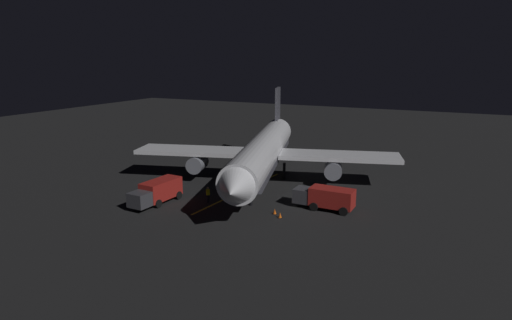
{
  "coord_description": "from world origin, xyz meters",
  "views": [
    {
      "loc": [
        -22.29,
        47.9,
        15.43
      ],
      "look_at": [
        0.0,
        2.0,
        3.5
      ],
      "focal_mm": 30.84,
      "sensor_mm": 36.0,
      "label": 1
    }
  ],
  "objects_px": {
    "catering_truck": "(326,198)",
    "airliner": "(264,152)",
    "traffic_cone_under_wing": "(160,193)",
    "baggage_truck": "(157,192)",
    "ground_crew_worker": "(208,195)",
    "traffic_cone_near_left": "(257,190)",
    "traffic_cone_far": "(280,215)",
    "traffic_cone_near_right": "(275,212)"
  },
  "relations": [
    {
      "from": "catering_truck",
      "to": "airliner",
      "type": "bearing_deg",
      "value": -31.91
    },
    {
      "from": "airliner",
      "to": "traffic_cone_under_wing",
      "type": "height_order",
      "value": "airliner"
    },
    {
      "from": "baggage_truck",
      "to": "ground_crew_worker",
      "type": "relative_size",
      "value": 3.84
    },
    {
      "from": "ground_crew_worker",
      "to": "traffic_cone_near_left",
      "type": "distance_m",
      "value": 6.58
    },
    {
      "from": "traffic_cone_far",
      "to": "traffic_cone_under_wing",
      "type": "bearing_deg",
      "value": -2.7
    },
    {
      "from": "airliner",
      "to": "traffic_cone_near_right",
      "type": "relative_size",
      "value": 66.66
    },
    {
      "from": "airliner",
      "to": "traffic_cone_near_left",
      "type": "relative_size",
      "value": 66.66
    },
    {
      "from": "traffic_cone_under_wing",
      "to": "traffic_cone_near_left",
      "type": "bearing_deg",
      "value": -147.58
    },
    {
      "from": "baggage_truck",
      "to": "traffic_cone_far",
      "type": "distance_m",
      "value": 13.79
    },
    {
      "from": "baggage_truck",
      "to": "traffic_cone_far",
      "type": "height_order",
      "value": "baggage_truck"
    },
    {
      "from": "ground_crew_worker",
      "to": "traffic_cone_near_right",
      "type": "distance_m",
      "value": 8.05
    },
    {
      "from": "ground_crew_worker",
      "to": "catering_truck",
      "type": "bearing_deg",
      "value": -164.38
    },
    {
      "from": "catering_truck",
      "to": "ground_crew_worker",
      "type": "bearing_deg",
      "value": 15.62
    },
    {
      "from": "traffic_cone_far",
      "to": "ground_crew_worker",
      "type": "bearing_deg",
      "value": -6.25
    },
    {
      "from": "airliner",
      "to": "ground_crew_worker",
      "type": "xyz_separation_m",
      "value": [
        2.21,
        9.66,
        -3.11
      ]
    },
    {
      "from": "catering_truck",
      "to": "traffic_cone_far",
      "type": "xyz_separation_m",
      "value": [
        3.3,
        4.4,
        -0.97
      ]
    },
    {
      "from": "ground_crew_worker",
      "to": "traffic_cone_near_left",
      "type": "xyz_separation_m",
      "value": [
        -3.13,
        -5.75,
        -0.64
      ]
    },
    {
      "from": "catering_truck",
      "to": "baggage_truck",
      "type": "bearing_deg",
      "value": 19.83
    },
    {
      "from": "ground_crew_worker",
      "to": "traffic_cone_near_right",
      "type": "bearing_deg",
      "value": 178.43
    },
    {
      "from": "catering_truck",
      "to": "traffic_cone_under_wing",
      "type": "distance_m",
      "value": 18.95
    },
    {
      "from": "airliner",
      "to": "traffic_cone_under_wing",
      "type": "bearing_deg",
      "value": 49.25
    },
    {
      "from": "traffic_cone_near_right",
      "to": "traffic_cone_far",
      "type": "xyz_separation_m",
      "value": [
        -0.91,
        0.76,
        0.0
      ]
    },
    {
      "from": "catering_truck",
      "to": "traffic_cone_near_left",
      "type": "relative_size",
      "value": 11.48
    },
    {
      "from": "catering_truck",
      "to": "ground_crew_worker",
      "type": "xyz_separation_m",
      "value": [
        12.23,
        3.42,
        -0.34
      ]
    },
    {
      "from": "traffic_cone_under_wing",
      "to": "traffic_cone_far",
      "type": "relative_size",
      "value": 1.0
    },
    {
      "from": "traffic_cone_near_right",
      "to": "traffic_cone_under_wing",
      "type": "bearing_deg",
      "value": 0.15
    },
    {
      "from": "baggage_truck",
      "to": "traffic_cone_near_left",
      "type": "relative_size",
      "value": 12.14
    },
    {
      "from": "traffic_cone_near_right",
      "to": "baggage_truck",
      "type": "bearing_deg",
      "value": 10.98
    },
    {
      "from": "catering_truck",
      "to": "traffic_cone_under_wing",
      "type": "height_order",
      "value": "catering_truck"
    },
    {
      "from": "airliner",
      "to": "traffic_cone_far",
      "type": "relative_size",
      "value": 66.66
    },
    {
      "from": "airliner",
      "to": "ground_crew_worker",
      "type": "bearing_deg",
      "value": 77.14
    },
    {
      "from": "traffic_cone_far",
      "to": "baggage_truck",
      "type": "bearing_deg",
      "value": 7.16
    },
    {
      "from": "traffic_cone_near_left",
      "to": "traffic_cone_under_wing",
      "type": "relative_size",
      "value": 1.0
    },
    {
      "from": "baggage_truck",
      "to": "airliner",
      "type": "bearing_deg",
      "value": -119.26
    },
    {
      "from": "traffic_cone_near_right",
      "to": "airliner",
      "type": "bearing_deg",
      "value": -59.53
    },
    {
      "from": "catering_truck",
      "to": "traffic_cone_near_left",
      "type": "distance_m",
      "value": 9.45
    },
    {
      "from": "airliner",
      "to": "ground_crew_worker",
      "type": "height_order",
      "value": "airliner"
    },
    {
      "from": "ground_crew_worker",
      "to": "traffic_cone_near_right",
      "type": "height_order",
      "value": "ground_crew_worker"
    },
    {
      "from": "ground_crew_worker",
      "to": "traffic_cone_under_wing",
      "type": "bearing_deg",
      "value": 2.33
    },
    {
      "from": "baggage_truck",
      "to": "traffic_cone_under_wing",
      "type": "distance_m",
      "value": 3.1
    },
    {
      "from": "airliner",
      "to": "traffic_cone_under_wing",
      "type": "xyz_separation_m",
      "value": [
        8.54,
        9.92,
        -3.75
      ]
    },
    {
      "from": "baggage_truck",
      "to": "traffic_cone_under_wing",
      "type": "xyz_separation_m",
      "value": [
        1.62,
        -2.43,
        -1.03
      ]
    }
  ]
}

